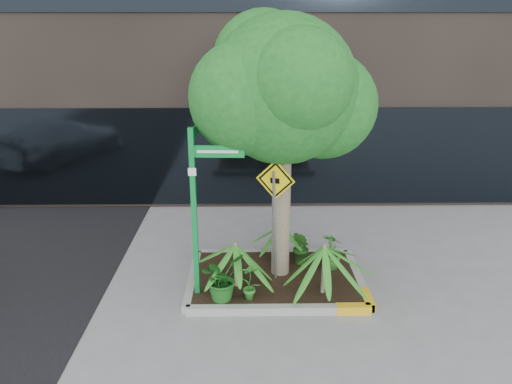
{
  "coord_description": "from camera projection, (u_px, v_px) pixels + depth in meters",
  "views": [
    {
      "loc": [
        -0.3,
        -8.27,
        4.8
      ],
      "look_at": [
        -0.17,
        0.2,
        1.89
      ],
      "focal_mm": 35.0,
      "sensor_mm": 36.0,
      "label": 1
    }
  ],
  "objects": [
    {
      "name": "shrub_b",
      "position": [
        331.0,
        251.0,
        9.81
      ],
      "size": [
        0.57,
        0.57,
        0.72
      ],
      "primitive_type": "imported",
      "rotation": [
        0.0,
        0.0,
        2.47
      ],
      "color": "#2C6F21",
      "rests_on": "planter"
    },
    {
      "name": "shrub_d",
      "position": [
        302.0,
        248.0,
        9.95
      ],
      "size": [
        0.5,
        0.5,
        0.73
      ],
      "primitive_type": "imported",
      "rotation": [
        0.0,
        0.0,
        4.99
      ],
      "color": "#225518",
      "rests_on": "planter"
    },
    {
      "name": "cattle_sign",
      "position": [
        275.0,
        201.0,
        8.92
      ],
      "size": [
        0.68,
        0.3,
        2.36
      ],
      "rotation": [
        0.0,
        0.0,
        -0.39
      ],
      "color": "slate",
      "rests_on": "ground"
    },
    {
      "name": "palm_front",
      "position": [
        325.0,
        247.0,
        8.74
      ],
      "size": [
        1.08,
        1.08,
        1.2
      ],
      "color": "gray",
      "rests_on": "ground"
    },
    {
      "name": "planter",
      "position": [
        277.0,
        278.0,
        9.62
      ],
      "size": [
        3.35,
        2.36,
        0.15
      ],
      "color": "#9E9E99",
      "rests_on": "ground"
    },
    {
      "name": "tree",
      "position": [
        283.0,
        90.0,
        8.63
      ],
      "size": [
        3.35,
        2.97,
        5.03
      ],
      "color": "gray",
      "rests_on": "ground"
    },
    {
      "name": "palm_left",
      "position": [
        236.0,
        245.0,
        8.99
      ],
      "size": [
        1.0,
        1.0,
        1.11
      ],
      "color": "gray",
      "rests_on": "ground"
    },
    {
      "name": "street_sign_post",
      "position": [
        198.0,
        197.0,
        8.51
      ],
      "size": [
        0.94,
        0.93,
        3.17
      ],
      "rotation": [
        0.0,
        0.0,
        -0.05
      ],
      "color": "#0C8E37",
      "rests_on": "ground"
    },
    {
      "name": "ground",
      "position": [
        265.0,
        290.0,
        9.39
      ],
      "size": [
        80.0,
        80.0,
        0.0
      ],
      "primitive_type": "plane",
      "color": "gray",
      "rests_on": "ground"
    },
    {
      "name": "shrub_a",
      "position": [
        222.0,
        278.0,
        8.7
      ],
      "size": [
        1.02,
        1.02,
        0.81
      ],
      "primitive_type": "imported",
      "rotation": [
        0.0,
        0.0,
        0.97
      ],
      "color": "#195819",
      "rests_on": "planter"
    },
    {
      "name": "palm_back",
      "position": [
        282.0,
        226.0,
        10.27
      ],
      "size": [
        0.79,
        0.79,
        0.88
      ],
      "color": "gray",
      "rests_on": "ground"
    },
    {
      "name": "shrub_c",
      "position": [
        250.0,
        281.0,
        8.7
      ],
      "size": [
        0.42,
        0.42,
        0.71
      ],
      "primitive_type": "imported",
      "rotation": [
        0.0,
        0.0,
        3.27
      ],
      "color": "#2A7624",
      "rests_on": "planter"
    }
  ]
}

